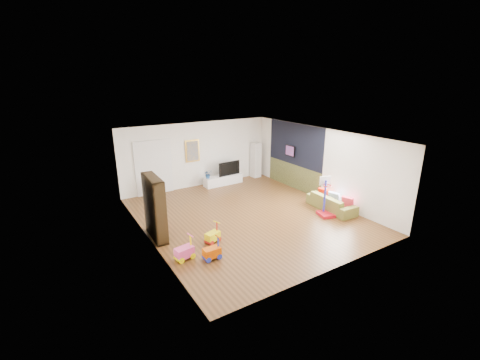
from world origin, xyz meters
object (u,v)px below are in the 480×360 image
media_console (223,180)px  bookshelf (155,208)px  sofa (331,203)px  basketball_hoop (327,197)px

media_console → bookshelf: 5.14m
media_console → sofa: sofa is taller
media_console → sofa: (1.85, -4.44, 0.07)m
bookshelf → basketball_hoop: bookshelf is taller
bookshelf → media_console: bearing=40.6°
bookshelf → sofa: 5.98m
basketball_hoop → media_console: bearing=122.0°
media_console → basketball_hoop: 4.91m
sofa → basketball_hoop: size_ratio=1.37×
bookshelf → basketball_hoop: size_ratio=1.37×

